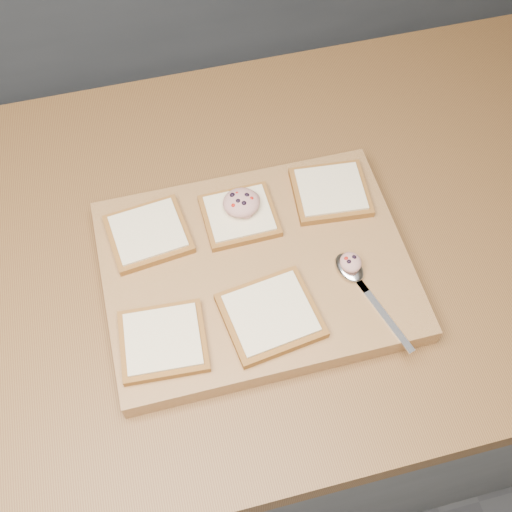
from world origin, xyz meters
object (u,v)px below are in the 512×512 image
(cutting_board, at_px, (256,270))
(tuna_salad_dollop, at_px, (241,202))
(bread_far_center, at_px, (239,215))
(spoon, at_px, (354,274))

(cutting_board, xyz_separation_m, tuna_salad_dollop, (0.00, 0.10, 0.05))
(bread_far_center, distance_m, tuna_salad_dollop, 0.02)
(cutting_board, height_order, spoon, spoon)
(tuna_salad_dollop, height_order, spoon, tuna_salad_dollop)
(cutting_board, height_order, tuna_salad_dollop, tuna_salad_dollop)
(cutting_board, distance_m, spoon, 0.15)
(cutting_board, relative_size, spoon, 2.53)
(cutting_board, distance_m, bread_far_center, 0.09)
(cutting_board, relative_size, tuna_salad_dollop, 7.93)
(bread_far_center, bearing_deg, tuna_salad_dollop, 56.68)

